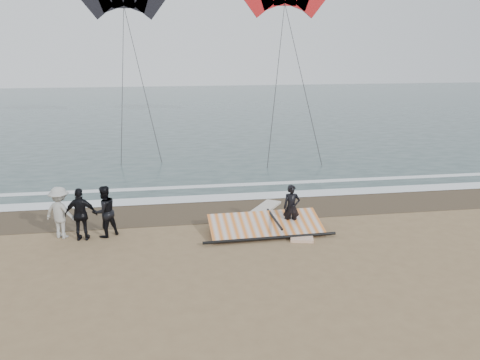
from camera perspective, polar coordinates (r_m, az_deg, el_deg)
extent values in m
plane|color=#8C704C|center=(13.97, 1.85, -9.75)|extent=(120.00, 120.00, 0.00)
cube|color=#233838|center=(45.81, -5.73, 8.49)|extent=(120.00, 54.00, 0.02)
cube|color=#4C3D2B|center=(18.06, -0.74, -3.54)|extent=(120.00, 2.80, 0.01)
cube|color=white|center=(19.37, -1.31, -2.10)|extent=(120.00, 0.90, 0.01)
cube|color=white|center=(20.98, -1.91, -0.66)|extent=(120.00, 0.45, 0.01)
imported|color=black|center=(16.01, 6.30, -3.32)|extent=(0.60, 0.42, 1.57)
cube|color=white|center=(16.38, 7.37, -5.64)|extent=(1.30, 2.70, 0.10)
cube|color=beige|center=(17.85, 2.76, -3.67)|extent=(1.82, 2.20, 0.09)
imported|color=black|center=(15.93, -16.20, -3.70)|extent=(1.06, 1.02, 1.73)
imported|color=black|center=(15.85, -18.80, -3.99)|extent=(1.06, 0.51, 1.74)
imported|color=#B0B0AB|center=(16.27, -21.05, -3.73)|extent=(1.28, 1.06, 1.73)
cube|color=black|center=(16.44, 2.03, -5.43)|extent=(2.62, 0.70, 0.10)
cube|color=orange|center=(15.84, 3.16, -5.34)|extent=(3.85, 1.59, 0.40)
cylinder|color=black|center=(15.21, 3.74, -7.07)|extent=(4.40, 0.24, 0.10)
cylinder|color=black|center=(15.85, 4.23, -4.77)|extent=(0.14, 1.90, 0.08)
cylinder|color=#262626|center=(29.37, 4.59, 13.01)|extent=(0.04, 0.04, 15.30)
cylinder|color=#262626|center=(29.78, 7.38, 12.97)|extent=(0.04, 0.04, 14.81)
cylinder|color=#262626|center=(30.25, -14.12, 12.50)|extent=(0.04, 0.04, 14.46)
cylinder|color=#262626|center=(30.32, -12.08, 12.64)|extent=(0.04, 0.04, 14.43)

